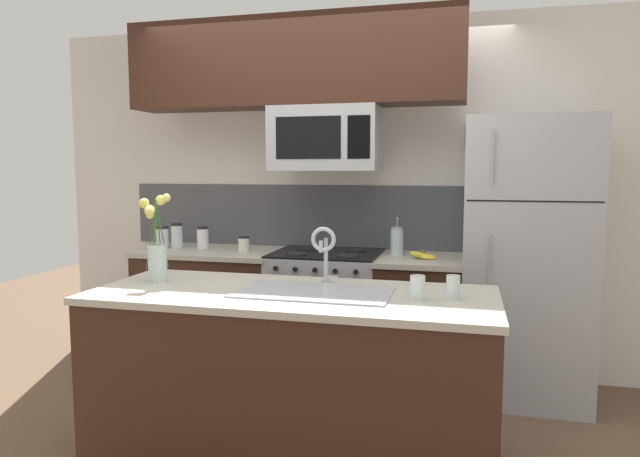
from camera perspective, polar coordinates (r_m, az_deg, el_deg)
name	(u,v)px	position (r m, az deg, el deg)	size (l,w,h in m)	color
ground_plane	(290,432)	(3.50, -3.06, -19.69)	(10.00, 10.00, 0.00)	brown
rear_partition	(377,197)	(4.34, 5.72, 3.14)	(5.20, 0.10, 2.60)	silver
splash_band	(337,217)	(4.35, 1.67, 1.20)	(3.36, 0.01, 0.48)	#4C4C51
back_counter_left	(213,309)	(4.44, -10.68, -7.88)	(1.05, 0.65, 0.91)	#381E14
back_counter_right	(419,322)	(4.06, 9.88, -9.21)	(0.59, 0.65, 0.91)	#381E14
stove_range	(326,315)	(4.15, 0.65, -8.68)	(0.76, 0.64, 0.93)	#A8AAAF
microwave	(326,139)	(4.00, 0.60, 8.94)	(0.74, 0.40, 0.44)	#A8AAAF
upper_cabinet_band	(293,63)	(4.09, -2.74, 16.18)	(2.34, 0.34, 0.60)	#381E14
refrigerator	(525,260)	(3.99, 19.82, -2.94)	(0.80, 0.74, 1.84)	#A8AAAF
storage_jar_tall	(163,237)	(4.54, -15.47, -0.83)	(0.10, 0.10, 0.16)	silver
storage_jar_medium	(177,236)	(4.50, -14.13, -0.69)	(0.09, 0.09, 0.19)	silver
storage_jar_short	(203,238)	(4.40, -11.64, -0.92)	(0.09, 0.09, 0.17)	silver
storage_jar_squat	(244,244)	(4.22, -7.63, -1.54)	(0.08, 0.08, 0.11)	silver
banana_bunch	(423,256)	(3.89, 10.26, -2.69)	(0.19, 0.12, 0.08)	yellow
french_press	(397,241)	(4.02, 7.70, -1.27)	(0.09, 0.09, 0.27)	silver
island_counter	(292,380)	(2.97, -2.80, -14.89)	(2.00, 0.81, 0.91)	#381E14
kitchen_sink	(314,306)	(2.83, -0.64, -7.79)	(0.76, 0.43, 0.16)	#ADAFB5
sink_faucet	(324,247)	(2.98, 0.41, -1.86)	(0.14, 0.14, 0.31)	#B7BABF
drinking_glass	(417,287)	(2.70, 9.73, -5.83)	(0.07, 0.07, 0.11)	silver
spare_glass	(453,287)	(2.74, 13.16, -5.72)	(0.06, 0.06, 0.11)	silver
flower_vase	(157,251)	(3.19, -16.03, -2.14)	(0.14, 0.18, 0.47)	silver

